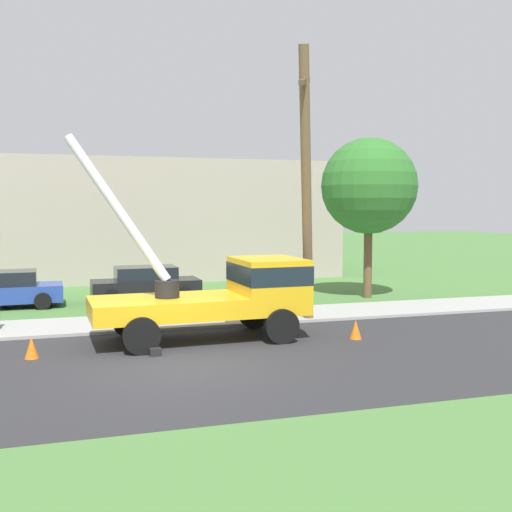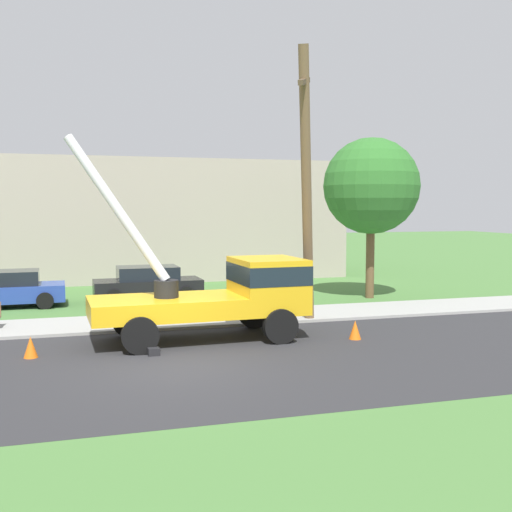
{
  "view_description": "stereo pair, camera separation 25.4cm",
  "coord_description": "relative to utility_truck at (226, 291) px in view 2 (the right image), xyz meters",
  "views": [
    {
      "loc": [
        -2.63,
        -14.76,
        3.88
      ],
      "look_at": [
        3.24,
        4.07,
        2.32
      ],
      "focal_mm": 43.37,
      "sensor_mm": 36.0,
      "label": 1
    },
    {
      "loc": [
        -2.39,
        -14.83,
        3.88
      ],
      "look_at": [
        3.24,
        4.07,
        2.32
      ],
      "focal_mm": 43.37,
      "sensor_mm": 36.0,
      "label": 2
    }
  ],
  "objects": [
    {
      "name": "ground_plane",
      "position": [
        -1.93,
        9.23,
        -1.41
      ],
      "size": [
        120.0,
        120.0,
        0.0
      ],
      "primitive_type": "plane",
      "color": "#477538"
    },
    {
      "name": "traffic_cone_behind",
      "position": [
        -5.42,
        -0.92,
        -1.13
      ],
      "size": [
        0.36,
        0.36,
        0.56
      ],
      "primitive_type": "cone",
      "color": "orange",
      "rests_on": "ground"
    },
    {
      "name": "leaning_utility_pole",
      "position": [
        2.9,
        0.98,
        3.12
      ],
      "size": [
        1.58,
        2.69,
        8.82
      ],
      "color": "brown",
      "rests_on": "ground"
    },
    {
      "name": "utility_truck",
      "position": [
        0.0,
        0.0,
        0.0
      ],
      "size": [
        6.85,
        3.21,
        5.98
      ],
      "color": "gold",
      "rests_on": "ground"
    },
    {
      "name": "parked_sedan_blue",
      "position": [
        -6.85,
        7.94,
        -0.7
      ],
      "size": [
        4.44,
        2.08,
        1.42
      ],
      "color": "#263F99",
      "rests_on": "ground"
    },
    {
      "name": "lowrise_building_backdrop",
      "position": [
        1.24,
        16.73,
        1.79
      ],
      "size": [
        18.0,
        6.0,
        6.4
      ],
      "primitive_type": "cube",
      "color": "#A5998C",
      "rests_on": "ground"
    },
    {
      "name": "roadside_tree_near",
      "position": [
        7.86,
        6.2,
        3.35
      ],
      "size": [
        4.08,
        4.08,
        6.82
      ],
      "color": "brown",
      "rests_on": "ground"
    },
    {
      "name": "road_asphalt",
      "position": [
        -1.93,
        -2.77,
        -1.4
      ],
      "size": [
        80.0,
        8.64,
        0.01
      ],
      "primitive_type": "cube",
      "color": "#2B2B2D",
      "rests_on": "ground"
    },
    {
      "name": "parked_sedan_black",
      "position": [
        -1.35,
        8.18,
        -0.7
      ],
      "size": [
        4.43,
        2.06,
        1.42
      ],
      "color": "black",
      "rests_on": "ground"
    },
    {
      "name": "sidewalk_strip",
      "position": [
        -1.93,
        3.0,
        -1.36
      ],
      "size": [
        80.0,
        2.89,
        0.1
      ],
      "primitive_type": "cube",
      "color": "#9E9E99",
      "rests_on": "ground"
    },
    {
      "name": "traffic_cone_ahead",
      "position": [
        3.59,
        -1.25,
        -1.13
      ],
      "size": [
        0.36,
        0.36,
        0.56
      ],
      "primitive_type": "cone",
      "color": "orange",
      "rests_on": "ground"
    }
  ]
}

